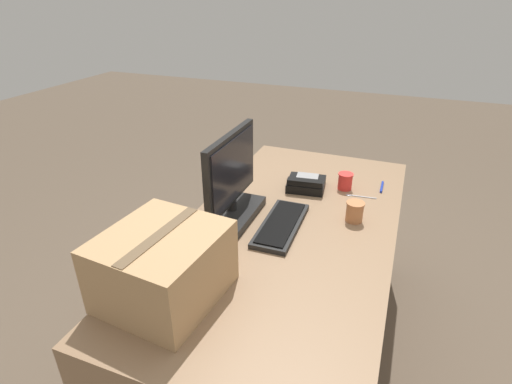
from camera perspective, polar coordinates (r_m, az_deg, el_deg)
The scene contains 10 objects.
ground_plane at distance 2.27m, azimuth 4.00°, elevation -21.21°, with size 12.00×12.00×0.00m, color brown.
office_desk at distance 2.00m, azimuth 4.35°, elevation -13.99°, with size 1.80×0.90×0.76m.
monitor at distance 1.76m, azimuth -3.51°, elevation 0.94°, with size 0.46×0.21×0.40m.
keyboard at distance 1.75m, azimuth 3.59°, elevation -4.67°, with size 0.41×0.17×0.03m.
desk_phone at distance 2.09m, azimuth 7.17°, elevation 1.20°, with size 0.20×0.21×0.07m.
paper_cup_left at distance 1.84m, azimuth 13.92°, elevation -2.73°, with size 0.08×0.08×0.09m.
paper_cup_right at distance 2.12m, azimuth 12.63°, elevation 1.52°, with size 0.08×0.08×0.09m.
spoon at distance 2.07m, azimuth 14.21°, elevation -0.56°, with size 0.03×0.15×0.00m.
cardboard_box at distance 1.37m, azimuth -13.10°, elevation -10.23°, with size 0.41×0.39×0.24m.
pen_marker at distance 2.19m, azimuth 17.54°, elevation 0.70°, with size 0.13×0.01×0.01m.
Camera 1 is at (-1.45, -0.40, 1.70)m, focal length 28.00 mm.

